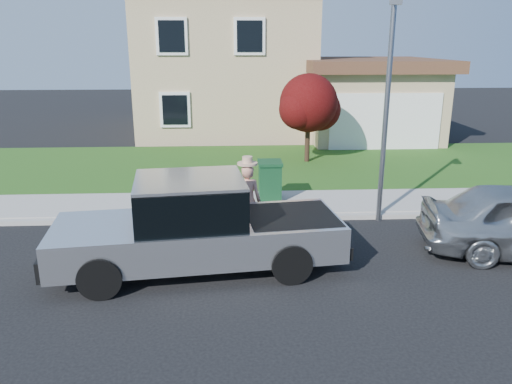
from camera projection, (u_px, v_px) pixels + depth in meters
The scene contains 10 objects.
ground at pixel (225, 271), 9.96m from camera, with size 80.00×80.00×0.00m, color black.
curb at pixel (265, 218), 12.77m from camera, with size 40.00×0.20×0.12m, color gray.
sidewalk at pixel (262, 204), 13.82m from camera, with size 40.00×2.00×0.15m, color gray.
lawn at pixel (254, 166), 18.12m from camera, with size 40.00×7.00×0.10m, color #174413.
house at pixel (253, 67), 24.77m from camera, with size 14.00×11.30×6.85m.
pickup_truck at pixel (197, 228), 9.81m from camera, with size 5.93×2.60×1.89m.
woman at pixel (248, 199), 11.52m from camera, with size 0.72×0.58×1.91m.
ornamental_tree at pixel (309, 106), 18.08m from camera, with size 2.34×2.11×3.22m.
trash_bin at pixel (270, 180), 13.87m from camera, with size 0.66×0.76×1.08m.
street_lamp at pixel (387, 100), 11.85m from camera, with size 0.35×0.70×5.37m.
Camera 1 is at (0.16, -9.10, 4.39)m, focal length 35.00 mm.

